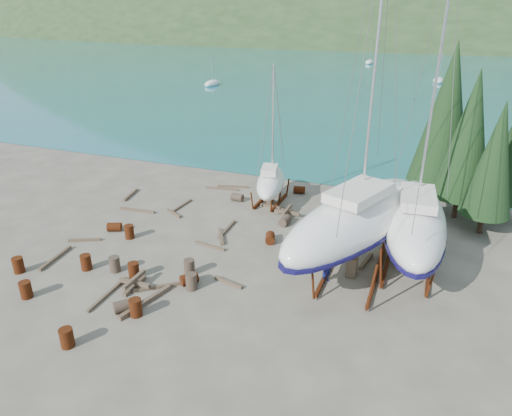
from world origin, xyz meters
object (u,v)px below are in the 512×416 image
(large_sailboat_near, at_px, (358,218))
(worker, at_px, (327,268))
(large_sailboat_far, at_px, (415,220))
(small_sailboat_shore, at_px, (271,182))

(large_sailboat_near, xyz_separation_m, worker, (-1.12, -1.73, -2.31))
(large_sailboat_near, distance_m, worker, 3.09)
(worker, bearing_deg, large_sailboat_far, -22.67)
(small_sailboat_shore, distance_m, worker, 11.17)
(large_sailboat_far, distance_m, small_sailboat_shore, 11.84)
(large_sailboat_far, relative_size, worker, 10.09)
(large_sailboat_near, height_order, worker, large_sailboat_near)
(small_sailboat_shore, bearing_deg, worker, -68.55)
(worker, bearing_deg, small_sailboat_shore, 61.38)
(large_sailboat_far, xyz_separation_m, worker, (-3.90, -3.38, -1.95))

